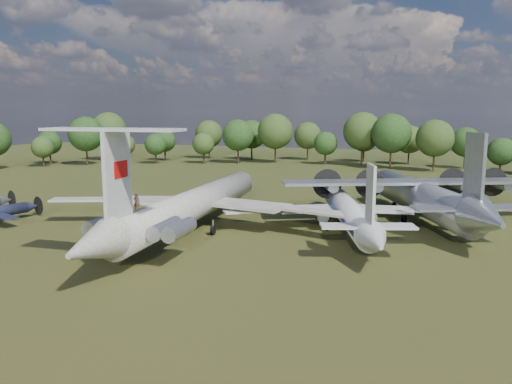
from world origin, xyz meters
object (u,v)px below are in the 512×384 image
(tu104_jet, at_px, (346,213))
(person_on_il62, at_px, (137,202))
(il62_airliner, at_px, (196,209))
(an12_transport, at_px, (421,202))

(tu104_jet, xyz_separation_m, person_on_il62, (-17.47, -21.69, 4.16))
(il62_airliner, bearing_deg, an12_transport, 24.86)
(il62_airliner, xyz_separation_m, tu104_jet, (18.39, 6.65, -0.56))
(an12_transport, bearing_deg, person_on_il62, -154.70)
(tu104_jet, bearing_deg, an12_transport, 23.92)
(person_on_il62, bearing_deg, an12_transport, -149.06)
(an12_transport, height_order, person_on_il62, person_on_il62)
(il62_airliner, distance_m, person_on_il62, 15.49)
(il62_airliner, height_order, an12_transport, an12_transport)
(an12_transport, bearing_deg, il62_airliner, -174.70)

